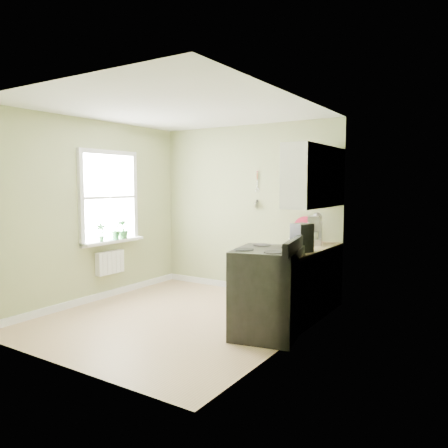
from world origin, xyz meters
The scene contains 21 objects.
floor centered at (0.00, 0.00, -0.01)m, with size 3.20×3.60×0.02m, color tan.
ceiling centered at (0.00, 0.00, 2.71)m, with size 3.20×3.60×0.02m, color white.
wall_back centered at (0.00, 1.81, 1.35)m, with size 3.20×0.02×2.70m, color tan.
wall_left centered at (-1.61, 0.00, 1.35)m, with size 0.02×3.60×2.70m, color tan.
wall_right centered at (1.61, 0.00, 1.35)m, with size 0.02×3.60×2.70m, color tan.
base_cabinets centered at (1.30, 1.00, 0.43)m, with size 0.60×1.60×0.87m, color white.
countertop centered at (1.29, 1.00, 0.89)m, with size 0.64×1.60×0.04m, color #DEBA88.
upper_cabinets centered at (1.43, 1.10, 1.85)m, with size 0.35×1.40×0.80m, color white.
window centered at (-1.58, 0.30, 1.55)m, with size 0.06×1.14×1.44m.
window_sill centered at (-1.51, 0.30, 0.88)m, with size 0.18×1.14×0.04m, color white.
radiator centered at (-1.54, 0.25, 0.55)m, with size 0.12×0.50×0.35m, color white.
wall_utensils centered at (0.20, 1.78, 1.56)m, with size 0.02×0.14×0.58m.
stove centered at (1.28, 0.05, 0.52)m, with size 0.89×0.97×1.15m.
stand_mixer centered at (1.31, 1.40, 1.10)m, with size 0.31×0.40×0.45m.
kettle centered at (1.11, 1.30, 1.01)m, with size 0.20×0.12×0.20m.
coffee_maker centered at (1.43, 0.68, 1.08)m, with size 0.28×0.29×0.36m.
red_tray centered at (1.05, 1.72, 1.09)m, with size 0.37×0.37×0.02m, color #BD1D3E.
jar centered at (1.21, 0.60, 0.95)m, with size 0.08×0.08×0.08m.
plant_a centered at (-1.50, 0.05, 1.04)m, with size 0.15×0.10×0.28m, color #3A823F.
plant_b centered at (-1.50, 0.36, 1.05)m, with size 0.16×0.13×0.29m, color #3A823F.
plant_c centered at (-1.50, 0.51, 1.05)m, with size 0.16×0.16×0.29m, color #3A823F.
Camera 1 is at (3.53, -4.39, 1.76)m, focal length 35.00 mm.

